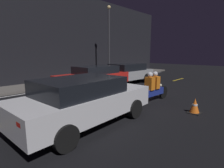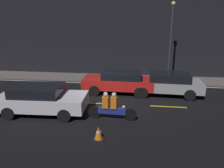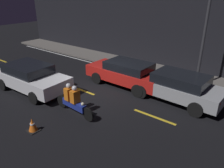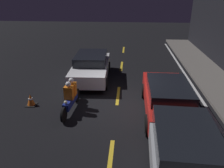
{
  "view_description": "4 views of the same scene",
  "coord_description": "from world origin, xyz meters",
  "px_view_note": "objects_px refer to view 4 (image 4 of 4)",
  "views": [
    {
      "loc": [
        -6.25,
        -5.81,
        2.17
      ],
      "look_at": [
        -0.47,
        -0.38,
        0.76
      ],
      "focal_mm": 28.0,
      "sensor_mm": 36.0,
      "label": 1
    },
    {
      "loc": [
        1.8,
        -11.49,
        4.68
      ],
      "look_at": [
        0.28,
        0.59,
        1.02
      ],
      "focal_mm": 35.0,
      "sensor_mm": 36.0,
      "label": 2
    },
    {
      "loc": [
        7.08,
        -7.48,
        5.04
      ],
      "look_at": [
        1.26,
        -0.1,
        0.99
      ],
      "focal_mm": 35.0,
      "sensor_mm": 36.0,
      "label": 3
    },
    {
      "loc": [
        8.59,
        0.45,
        4.72
      ],
      "look_at": [
        -0.33,
        -0.25,
        0.88
      ],
      "focal_mm": 35.0,
      "sensor_mm": 36.0,
      "label": 4
    }
  ],
  "objects_px": {
    "sedan_white": "(91,66)",
    "motorcycle": "(71,96)",
    "taxi_red": "(167,97)",
    "hatchback_silver": "(183,145)",
    "traffic_cone_near": "(31,100)"
  },
  "relations": [
    {
      "from": "sedan_white",
      "to": "taxi_red",
      "type": "xyz_separation_m",
      "value": [
        3.61,
        3.71,
        -0.01
      ]
    },
    {
      "from": "sedan_white",
      "to": "hatchback_silver",
      "type": "relative_size",
      "value": 0.99
    },
    {
      "from": "sedan_white",
      "to": "motorcycle",
      "type": "xyz_separation_m",
      "value": [
        3.59,
        -0.28,
        -0.14
      ]
    },
    {
      "from": "sedan_white",
      "to": "motorcycle",
      "type": "relative_size",
      "value": 1.91
    },
    {
      "from": "sedan_white",
      "to": "motorcycle",
      "type": "bearing_deg",
      "value": -6.79
    },
    {
      "from": "hatchback_silver",
      "to": "motorcycle",
      "type": "height_order",
      "value": "hatchback_silver"
    },
    {
      "from": "taxi_red",
      "to": "motorcycle",
      "type": "bearing_deg",
      "value": 90.22
    },
    {
      "from": "motorcycle",
      "to": "traffic_cone_near",
      "type": "xyz_separation_m",
      "value": [
        -0.25,
        -1.89,
        -0.37
      ]
    },
    {
      "from": "taxi_red",
      "to": "motorcycle",
      "type": "xyz_separation_m",
      "value": [
        -0.02,
        -3.99,
        -0.13
      ]
    },
    {
      "from": "hatchback_silver",
      "to": "motorcycle",
      "type": "xyz_separation_m",
      "value": [
        -3.03,
        -3.96,
        -0.13
      ]
    },
    {
      "from": "taxi_red",
      "to": "hatchback_silver",
      "type": "bearing_deg",
      "value": 179.94
    },
    {
      "from": "taxi_red",
      "to": "traffic_cone_near",
      "type": "distance_m",
      "value": 5.92
    },
    {
      "from": "taxi_red",
      "to": "hatchback_silver",
      "type": "height_order",
      "value": "hatchback_silver"
    },
    {
      "from": "taxi_red",
      "to": "motorcycle",
      "type": "relative_size",
      "value": 1.93
    },
    {
      "from": "motorcycle",
      "to": "sedan_white",
      "type": "bearing_deg",
      "value": 178.74
    }
  ]
}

